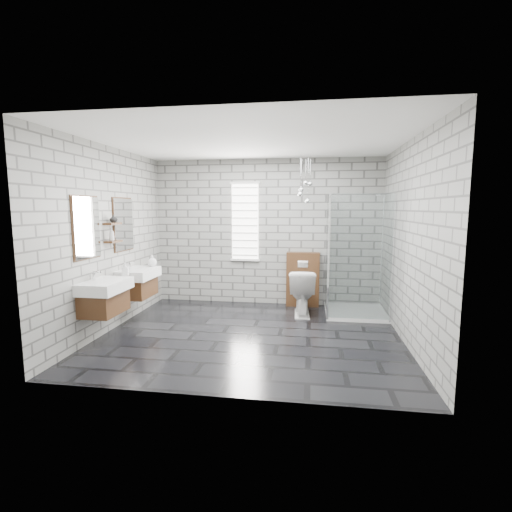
% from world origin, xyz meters
% --- Properties ---
extents(floor, '(4.20, 3.60, 0.02)m').
position_xyz_m(floor, '(0.00, 0.00, -0.01)').
color(floor, black).
rests_on(floor, ground).
extents(ceiling, '(4.20, 3.60, 0.02)m').
position_xyz_m(ceiling, '(0.00, 0.00, 2.71)').
color(ceiling, white).
rests_on(ceiling, wall_back).
extents(wall_back, '(4.20, 0.02, 2.70)m').
position_xyz_m(wall_back, '(0.00, 1.81, 1.35)').
color(wall_back, gray).
rests_on(wall_back, floor).
extents(wall_front, '(4.20, 0.02, 2.70)m').
position_xyz_m(wall_front, '(0.00, -1.81, 1.35)').
color(wall_front, gray).
rests_on(wall_front, floor).
extents(wall_left, '(0.02, 3.60, 2.70)m').
position_xyz_m(wall_left, '(-2.11, 0.00, 1.35)').
color(wall_left, gray).
rests_on(wall_left, floor).
extents(wall_right, '(0.02, 3.60, 2.70)m').
position_xyz_m(wall_right, '(2.11, 0.00, 1.35)').
color(wall_right, gray).
rests_on(wall_right, floor).
extents(vanity_left, '(0.47, 0.70, 1.57)m').
position_xyz_m(vanity_left, '(-1.91, -0.60, 0.76)').
color(vanity_left, '#492B16').
rests_on(vanity_left, wall_left).
extents(vanity_right, '(0.47, 0.70, 1.57)m').
position_xyz_m(vanity_right, '(-1.91, 0.37, 0.76)').
color(vanity_right, '#492B16').
rests_on(vanity_right, wall_left).
extents(shelf_lower, '(0.14, 0.30, 0.03)m').
position_xyz_m(shelf_lower, '(-2.03, -0.05, 1.32)').
color(shelf_lower, '#492B16').
rests_on(shelf_lower, wall_left).
extents(shelf_upper, '(0.14, 0.30, 0.03)m').
position_xyz_m(shelf_upper, '(-2.03, -0.05, 1.58)').
color(shelf_upper, '#492B16').
rests_on(shelf_upper, wall_left).
extents(window, '(0.56, 0.05, 1.48)m').
position_xyz_m(window, '(-0.40, 1.78, 1.55)').
color(window, white).
rests_on(window, wall_back).
extents(cistern_panel, '(0.60, 0.20, 1.00)m').
position_xyz_m(cistern_panel, '(0.69, 1.70, 0.50)').
color(cistern_panel, '#492B16').
rests_on(cistern_panel, floor).
extents(flush_plate, '(0.18, 0.01, 0.12)m').
position_xyz_m(flush_plate, '(0.69, 1.60, 0.80)').
color(flush_plate, silver).
rests_on(flush_plate, cistern_panel).
extents(shower_enclosure, '(1.00, 1.00, 2.03)m').
position_xyz_m(shower_enclosure, '(1.50, 1.18, 0.50)').
color(shower_enclosure, white).
rests_on(shower_enclosure, floor).
extents(pendant_cluster, '(0.25, 0.22, 0.82)m').
position_xyz_m(pendant_cluster, '(0.71, 1.37, 2.11)').
color(pendant_cluster, silver).
rests_on(pendant_cluster, ceiling).
extents(toilet, '(0.47, 0.78, 0.78)m').
position_xyz_m(toilet, '(0.69, 1.13, 0.39)').
color(toilet, white).
rests_on(toilet, floor).
extents(soap_bottle_a, '(0.10, 0.11, 0.19)m').
position_xyz_m(soap_bottle_a, '(-1.78, -0.21, 0.94)').
color(soap_bottle_a, '#B2B2B2').
rests_on(soap_bottle_a, vanity_left).
extents(soap_bottle_b, '(0.17, 0.17, 0.19)m').
position_xyz_m(soap_bottle_b, '(-1.76, 0.66, 0.94)').
color(soap_bottle_b, '#B2B2B2').
rests_on(soap_bottle_b, vanity_right).
extents(soap_bottle_c, '(0.09, 0.10, 0.19)m').
position_xyz_m(soap_bottle_c, '(-2.02, -0.10, 1.43)').
color(soap_bottle_c, '#B2B2B2').
rests_on(soap_bottle_c, shelf_lower).
extents(vase, '(0.14, 0.14, 0.11)m').
position_xyz_m(vase, '(-2.02, -0.03, 1.65)').
color(vase, '#B2B2B2').
rests_on(vase, shelf_upper).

